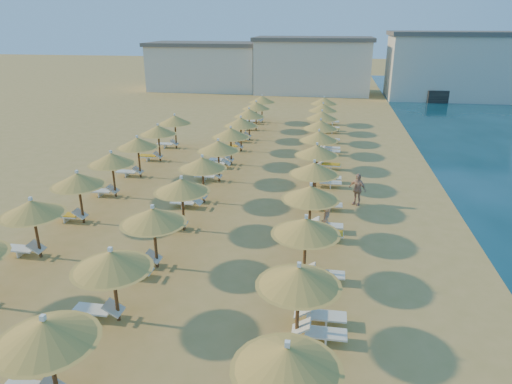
% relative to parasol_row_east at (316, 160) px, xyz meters
% --- Properties ---
extents(ground, '(220.00, 220.00, 0.00)m').
position_rel_parasol_row_east_xyz_m(ground, '(-2.48, -7.13, -2.20)').
color(ground, tan).
rests_on(ground, ground).
extents(hotel_blocks, '(48.05, 11.42, 8.10)m').
position_rel_parasol_row_east_xyz_m(hotel_blocks, '(-0.20, 39.42, 1.50)').
color(hotel_blocks, beige).
rests_on(hotel_blocks, ground).
extents(parasol_row_east, '(2.60, 41.49, 2.70)m').
position_rel_parasol_row_east_xyz_m(parasol_row_east, '(0.00, 0.00, 0.00)').
color(parasol_row_east, brown).
rests_on(parasol_row_east, ground).
extents(parasol_row_west, '(2.60, 41.49, 2.70)m').
position_rel_parasol_row_east_xyz_m(parasol_row_west, '(-5.89, 0.00, 0.00)').
color(parasol_row_west, brown).
rests_on(parasol_row_west, ground).
extents(parasol_row_inland, '(2.60, 23.82, 2.70)m').
position_rel_parasol_row_east_xyz_m(parasol_row_inland, '(-11.02, -1.77, -0.00)').
color(parasol_row_inland, brown).
rests_on(parasol_row_inland, ground).
extents(loungers, '(14.11, 39.48, 0.66)m').
position_rel_parasol_row_east_xyz_m(loungers, '(-4.40, -0.49, -1.86)').
color(loungers, white).
rests_on(loungers, ground).
extents(beachgoer_a, '(0.50, 0.69, 1.74)m').
position_rel_parasol_row_east_xyz_m(beachgoer_a, '(0.72, -5.42, -1.33)').
color(beachgoer_a, tan).
rests_on(beachgoer_a, ground).
extents(beachgoer_c, '(1.09, 0.93, 1.75)m').
position_rel_parasol_row_east_xyz_m(beachgoer_c, '(2.30, -0.72, -1.33)').
color(beachgoer_c, tan).
rests_on(beachgoer_c, ground).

